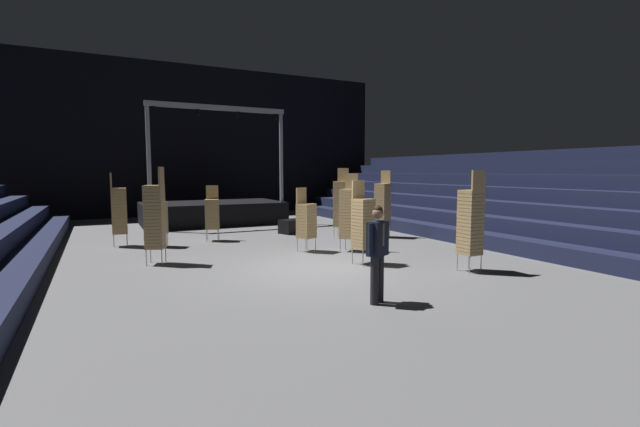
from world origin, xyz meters
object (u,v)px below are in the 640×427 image
at_px(chair_stack_rear_left, 212,213).
at_px(chair_stack_mid_centre, 471,221).
at_px(man_with_tie, 378,248).
at_px(chair_stack_mid_right, 383,204).
at_px(chair_stack_rear_right, 119,210).
at_px(chair_stack_rear_centre, 349,213).
at_px(chair_stack_aisle_left, 363,222).
at_px(chair_stack_mid_left, 155,216).
at_px(chair_stack_aisle_right, 341,203).
at_px(equipment_road_case, 292,226).
at_px(stage_riser, 213,211).
at_px(chair_stack_front_right, 306,220).
at_px(chair_stack_front_left, 158,217).

bearing_deg(chair_stack_rear_left, chair_stack_mid_centre, 139.04).
relative_size(man_with_tie, chair_stack_mid_right, 0.74).
relative_size(chair_stack_rear_right, chair_stack_rear_centre, 1.00).
distance_m(chair_stack_mid_centre, chair_stack_aisle_left, 2.58).
xyz_separation_m(chair_stack_mid_left, chair_stack_aisle_right, (6.38, 1.67, 0.00)).
bearing_deg(chair_stack_rear_centre, chair_stack_aisle_left, 125.14).
relative_size(chair_stack_mid_right, equipment_road_case, 2.66).
bearing_deg(chair_stack_mid_centre, stage_riser, 102.76).
distance_m(chair_stack_front_right, chair_stack_rear_left, 3.81).
bearing_deg(chair_stack_mid_centre, chair_stack_rear_left, 118.87).
height_order(man_with_tie, chair_stack_rear_centre, chair_stack_rear_centre).
bearing_deg(chair_stack_front_left, chair_stack_mid_centre, 68.81).
height_order(chair_stack_aisle_right, equipment_road_case, chair_stack_aisle_right).
height_order(chair_stack_rear_left, chair_stack_rear_centre, chair_stack_rear_centre).
bearing_deg(chair_stack_mid_centre, chair_stack_front_left, 129.82).
distance_m(stage_riser, chair_stack_front_right, 8.22).
bearing_deg(stage_riser, chair_stack_mid_centre, -75.46).
distance_m(stage_riser, chair_stack_mid_centre, 12.68).
bearing_deg(chair_stack_rear_right, chair_stack_mid_centre, 45.67).
distance_m(man_with_tie, chair_stack_rear_right, 9.47).
height_order(chair_stack_rear_left, chair_stack_rear_right, chair_stack_rear_right).
bearing_deg(chair_stack_mid_right, man_with_tie, 123.58).
xyz_separation_m(chair_stack_mid_left, chair_stack_mid_right, (7.81, 1.18, -0.04)).
bearing_deg(chair_stack_aisle_left, chair_stack_rear_right, -57.99).
height_order(man_with_tie, chair_stack_mid_left, chair_stack_mid_left).
xyz_separation_m(stage_riser, chair_stack_rear_left, (-1.17, -4.93, 0.38)).
bearing_deg(chair_stack_mid_left, chair_stack_aisle_left, -95.48).
bearing_deg(chair_stack_aisle_left, chair_stack_mid_centre, 123.15).
bearing_deg(chair_stack_aisle_left, chair_stack_rear_left, -76.68).
xyz_separation_m(chair_stack_rear_right, chair_stack_aisle_left, (5.40, -5.71, -0.08)).
bearing_deg(chair_stack_mid_left, chair_stack_mid_right, -60.01).
xyz_separation_m(stage_riser, chair_stack_mid_centre, (3.18, -12.26, 0.63)).
bearing_deg(chair_stack_aisle_right, chair_stack_aisle_left, 118.40).
bearing_deg(man_with_tie, chair_stack_front_right, -126.19).
relative_size(chair_stack_front_left, chair_stack_aisle_left, 0.88).
bearing_deg(chair_stack_front_left, chair_stack_mid_right, 105.76).
xyz_separation_m(chair_stack_front_left, chair_stack_rear_centre, (4.92, -3.36, 0.21)).
bearing_deg(chair_stack_front_left, chair_stack_rear_centre, 82.86).
bearing_deg(chair_stack_front_left, chair_stack_rear_left, 130.82).
relative_size(chair_stack_rear_left, chair_stack_rear_right, 0.82).
bearing_deg(chair_stack_front_right, chair_stack_aisle_left, 80.00).
bearing_deg(chair_stack_rear_left, chair_stack_mid_right, 179.46).
height_order(chair_stack_mid_right, chair_stack_rear_centre, chair_stack_mid_right).
bearing_deg(chair_stack_mid_left, chair_stack_rear_left, -13.47).
bearing_deg(chair_stack_mid_centre, chair_stack_rear_centre, 107.11).
relative_size(chair_stack_mid_left, equipment_road_case, 2.75).
distance_m(chair_stack_mid_right, chair_stack_rear_right, 8.77).
distance_m(man_with_tie, chair_stack_rear_left, 8.50).
xyz_separation_m(chair_stack_aisle_left, equipment_road_case, (0.59, 5.94, -0.81)).
bearing_deg(chair_stack_rear_centre, chair_stack_front_left, 20.15).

